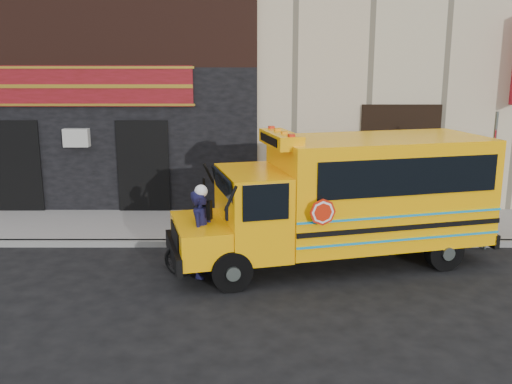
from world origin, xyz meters
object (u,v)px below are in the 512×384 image
at_px(sign_pole, 491,175).
at_px(bicycle, 205,254).
at_px(school_bus, 350,195).
at_px(cyclist, 202,236).

xyz_separation_m(sign_pole, bicycle, (-6.41, -1.87, -1.24)).
distance_m(school_bus, bicycle, 3.37).
bearing_deg(sign_pole, school_bus, -165.83).
xyz_separation_m(school_bus, sign_pole, (3.35, 0.85, 0.27)).
distance_m(sign_pole, bicycle, 6.79).
relative_size(bicycle, cyclist, 1.00).
distance_m(school_bus, sign_pole, 3.47).
xyz_separation_m(school_bus, bicycle, (-3.06, -1.03, -0.97)).
bearing_deg(school_bus, bicycle, -161.46).
bearing_deg(bicycle, school_bus, -56.60).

